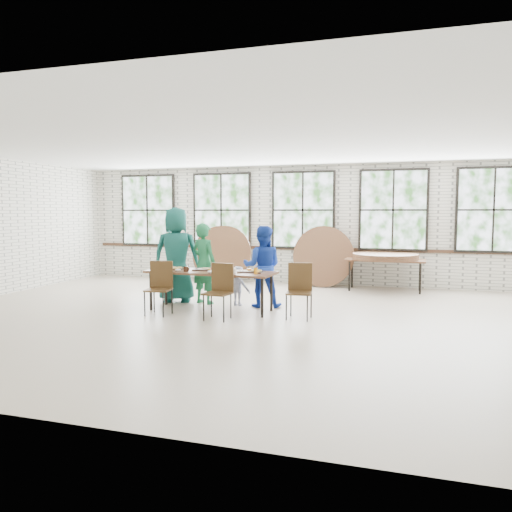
% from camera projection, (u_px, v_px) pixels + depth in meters
% --- Properties ---
extents(room, '(12.00, 12.00, 12.00)m').
position_uv_depth(room, '(303.00, 212.00, 12.60)').
color(room, '#B1A28D').
rests_on(room, ground).
extents(dining_table, '(2.44, 0.93, 0.74)m').
position_uv_depth(dining_table, '(211.00, 274.00, 9.20)').
color(dining_table, brown).
rests_on(dining_table, ground).
extents(chair_near_left, '(0.48, 0.47, 0.95)m').
position_uv_depth(chair_near_left, '(160.00, 283.00, 8.93)').
color(chair_near_left, '#462F17').
rests_on(chair_near_left, ground).
extents(chair_near_right, '(0.47, 0.45, 0.95)m').
position_uv_depth(chair_near_right, '(220.00, 286.00, 8.52)').
color(chair_near_right, '#462F17').
rests_on(chair_near_right, ground).
extents(chair_spare, '(0.47, 0.45, 0.95)m').
position_uv_depth(chair_spare, '(300.00, 286.00, 8.59)').
color(chair_spare, '#462F17').
rests_on(chair_spare, ground).
extents(adult_teal, '(1.07, 0.84, 1.93)m').
position_uv_depth(adult_teal, '(177.00, 255.00, 10.09)').
color(adult_teal, '#17594E').
rests_on(adult_teal, ground).
extents(adult_green, '(0.68, 0.56, 1.61)m').
position_uv_depth(adult_green, '(204.00, 263.00, 9.93)').
color(adult_green, '#1E7343').
rests_on(adult_green, ground).
extents(toddler, '(0.52, 0.33, 0.77)m').
position_uv_depth(toddler, '(238.00, 286.00, 9.76)').
color(toddler, '#162046').
rests_on(toddler, ground).
extents(adult_blue, '(0.86, 0.72, 1.56)m').
position_uv_depth(adult_blue, '(262.00, 267.00, 9.58)').
color(adult_blue, '#1737A3').
rests_on(adult_blue, ground).
extents(storage_table, '(1.83, 0.82, 0.74)m').
position_uv_depth(storage_table, '(385.00, 261.00, 11.54)').
color(storage_table, brown).
rests_on(storage_table, ground).
extents(tabletop_clutter, '(2.04, 0.62, 0.11)m').
position_uv_depth(tabletop_clutter, '(214.00, 270.00, 9.12)').
color(tabletop_clutter, black).
rests_on(tabletop_clutter, dining_table).
extents(round_tops_stacked, '(1.50, 1.50, 0.13)m').
position_uv_depth(round_tops_stacked, '(385.00, 256.00, 11.53)').
color(round_tops_stacked, brown).
rests_on(round_tops_stacked, storage_table).
extents(round_tops_leaning, '(4.28, 0.49, 1.49)m').
position_uv_depth(round_tops_leaning, '(271.00, 255.00, 12.64)').
color(round_tops_leaning, brown).
rests_on(round_tops_leaning, ground).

